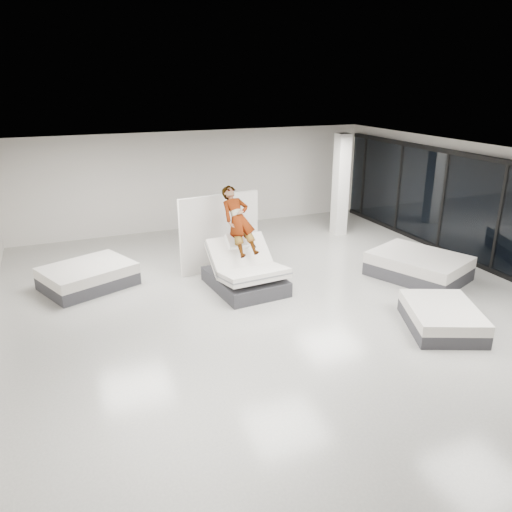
# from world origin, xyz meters

# --- Properties ---
(room) EXTENTS (14.00, 14.04, 3.20)m
(room) POSITION_xyz_m (0.00, 0.00, 1.60)
(room) COLOR #B4B2AA
(room) RESTS_ON ground
(hero_bed) EXTENTS (1.65, 2.10, 1.28)m
(hero_bed) POSITION_xyz_m (-0.42, 1.45, 0.38)
(hero_bed) COLOR #313236
(hero_bed) RESTS_ON floor
(person) EXTENTS (0.80, 1.75, 1.44)m
(person) POSITION_xyz_m (-0.45, 1.78, 1.29)
(person) COLOR slate
(person) RESTS_ON hero_bed
(remote) EXTENTS (0.06, 0.15, 0.08)m
(remote) POSITION_xyz_m (-0.20, 1.45, 1.06)
(remote) COLOR black
(remote) RESTS_ON person
(divider_panel) EXTENTS (2.21, 0.41, 2.01)m
(divider_panel) POSITION_xyz_m (-0.56, 2.91, 1.01)
(divider_panel) COLOR white
(divider_panel) RESTS_ON floor
(flat_bed_right_far) EXTENTS (2.39, 2.68, 0.61)m
(flat_bed_right_far) POSITION_xyz_m (3.89, 0.45, 0.30)
(flat_bed_right_far) COLOR #313236
(flat_bed_right_far) RESTS_ON floor
(flat_bed_right_near) EXTENTS (1.90, 2.13, 0.48)m
(flat_bed_right_near) POSITION_xyz_m (2.51, -1.95, 0.24)
(flat_bed_right_near) COLOR #313236
(flat_bed_right_near) RESTS_ON floor
(flat_bed_left_far) EXTENTS (2.42, 2.15, 0.55)m
(flat_bed_left_far) POSITION_xyz_m (-3.90, 2.99, 0.27)
(flat_bed_left_far) COLOR #313236
(flat_bed_left_far) RESTS_ON floor
(column) EXTENTS (0.40, 0.40, 3.20)m
(column) POSITION_xyz_m (4.00, 4.50, 1.60)
(column) COLOR white
(column) RESTS_ON floor
(storefront_glazing) EXTENTS (0.12, 13.40, 2.92)m
(storefront_glazing) POSITION_xyz_m (5.90, 0.00, 1.45)
(storefront_glazing) COLOR #1C242F
(storefront_glazing) RESTS_ON floor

